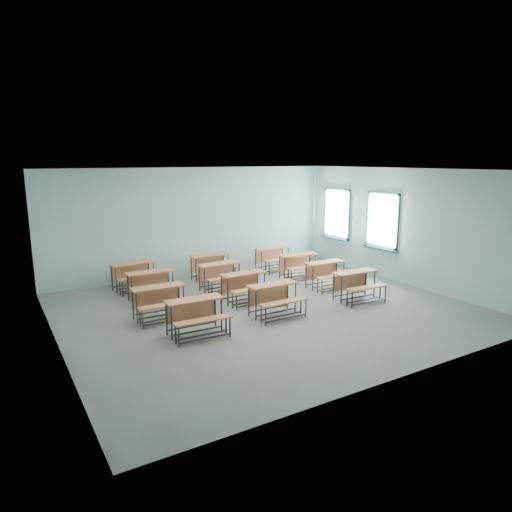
{
  "coord_description": "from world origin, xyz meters",
  "views": [
    {
      "loc": [
        -5.41,
        -8.62,
        3.43
      ],
      "look_at": [
        0.44,
        1.2,
        1.0
      ],
      "focal_mm": 32.0,
      "sensor_mm": 36.0,
      "label": 1
    }
  ],
  "objects_px": {
    "desk_unit_r2c0": "(152,281)",
    "desk_unit_r3c1": "(212,263)",
    "desk_unit_r1c2": "(328,271)",
    "desk_unit_r3c2": "(274,255)",
    "desk_unit_r0c0": "(196,312)",
    "desk_unit_r1c1": "(246,283)",
    "desk_unit_r3c0": "(135,272)",
    "desk_unit_r2c1": "(221,272)",
    "desk_unit_r2c2": "(299,262)",
    "desk_unit_r1c0": "(160,298)",
    "desk_unit_r0c1": "(275,295)",
    "desk_unit_r0c2": "(357,281)"
  },
  "relations": [
    {
      "from": "desk_unit_r1c1",
      "to": "desk_unit_r3c0",
      "type": "relative_size",
      "value": 0.95
    },
    {
      "from": "desk_unit_r1c2",
      "to": "desk_unit_r3c2",
      "type": "height_order",
      "value": "same"
    },
    {
      "from": "desk_unit_r1c1",
      "to": "desk_unit_r0c0",
      "type": "bearing_deg",
      "value": -146.81
    },
    {
      "from": "desk_unit_r2c0",
      "to": "desk_unit_r3c0",
      "type": "distance_m",
      "value": 1.17
    },
    {
      "from": "desk_unit_r2c0",
      "to": "desk_unit_r3c0",
      "type": "relative_size",
      "value": 0.94
    },
    {
      "from": "desk_unit_r1c1",
      "to": "desk_unit_r2c2",
      "type": "distance_m",
      "value": 2.72
    },
    {
      "from": "desk_unit_r3c1",
      "to": "desk_unit_r3c2",
      "type": "distance_m",
      "value": 2.15
    },
    {
      "from": "desk_unit_r2c0",
      "to": "desk_unit_r2c1",
      "type": "distance_m",
      "value": 1.88
    },
    {
      "from": "desk_unit_r2c0",
      "to": "desk_unit_r2c2",
      "type": "xyz_separation_m",
      "value": [
        4.37,
        -0.16,
        0.0
      ]
    },
    {
      "from": "desk_unit_r1c0",
      "to": "desk_unit_r2c2",
      "type": "bearing_deg",
      "value": 15.94
    },
    {
      "from": "desk_unit_r0c2",
      "to": "desk_unit_r3c0",
      "type": "bearing_deg",
      "value": 141.64
    },
    {
      "from": "desk_unit_r0c0",
      "to": "desk_unit_r1c0",
      "type": "distance_m",
      "value": 1.29
    },
    {
      "from": "desk_unit_r2c2",
      "to": "desk_unit_r3c0",
      "type": "bearing_deg",
      "value": 168.2
    },
    {
      "from": "desk_unit_r1c1",
      "to": "desk_unit_r2c2",
      "type": "xyz_separation_m",
      "value": [
        2.46,
        1.15,
        0.0
      ]
    },
    {
      "from": "desk_unit_r1c2",
      "to": "desk_unit_r3c0",
      "type": "bearing_deg",
      "value": 151.8
    },
    {
      "from": "desk_unit_r2c0",
      "to": "desk_unit_r0c1",
      "type": "bearing_deg",
      "value": -52.39
    },
    {
      "from": "desk_unit_r0c2",
      "to": "desk_unit_r1c2",
      "type": "distance_m",
      "value": 1.22
    },
    {
      "from": "desk_unit_r2c1",
      "to": "desk_unit_r3c1",
      "type": "distance_m",
      "value": 1.19
    },
    {
      "from": "desk_unit_r1c0",
      "to": "desk_unit_r2c1",
      "type": "bearing_deg",
      "value": 32.78
    },
    {
      "from": "desk_unit_r0c0",
      "to": "desk_unit_r2c1",
      "type": "xyz_separation_m",
      "value": [
        1.86,
        2.6,
        0.0
      ]
    },
    {
      "from": "desk_unit_r0c2",
      "to": "desk_unit_r1c2",
      "type": "bearing_deg",
      "value": 88.58
    },
    {
      "from": "desk_unit_r3c1",
      "to": "desk_unit_r3c2",
      "type": "height_order",
      "value": "same"
    },
    {
      "from": "desk_unit_r1c1",
      "to": "desk_unit_r3c1",
      "type": "distance_m",
      "value": 2.42
    },
    {
      "from": "desk_unit_r1c2",
      "to": "desk_unit_r3c1",
      "type": "height_order",
      "value": "same"
    },
    {
      "from": "desk_unit_r0c1",
      "to": "desk_unit_r2c0",
      "type": "distance_m",
      "value": 3.2
    },
    {
      "from": "desk_unit_r2c1",
      "to": "desk_unit_r1c0",
      "type": "bearing_deg",
      "value": -150.64
    },
    {
      "from": "desk_unit_r2c0",
      "to": "desk_unit_r3c0",
      "type": "bearing_deg",
      "value": 93.8
    },
    {
      "from": "desk_unit_r2c0",
      "to": "desk_unit_r2c2",
      "type": "relative_size",
      "value": 0.96
    },
    {
      "from": "desk_unit_r2c1",
      "to": "desk_unit_r2c2",
      "type": "bearing_deg",
      "value": -4.7
    },
    {
      "from": "desk_unit_r0c1",
      "to": "desk_unit_r3c2",
      "type": "xyz_separation_m",
      "value": [
        2.31,
        3.58,
        0.0
      ]
    },
    {
      "from": "desk_unit_r1c1",
      "to": "desk_unit_r2c0",
      "type": "xyz_separation_m",
      "value": [
        -1.91,
        1.31,
        0.0
      ]
    },
    {
      "from": "desk_unit_r0c2",
      "to": "desk_unit_r3c0",
      "type": "relative_size",
      "value": 0.95
    },
    {
      "from": "desk_unit_r3c1",
      "to": "desk_unit_r0c2",
      "type": "bearing_deg",
      "value": -60.79
    },
    {
      "from": "desk_unit_r0c0",
      "to": "desk_unit_r2c1",
      "type": "bearing_deg",
      "value": 56.34
    },
    {
      "from": "desk_unit_r1c1",
      "to": "desk_unit_r3c0",
      "type": "xyz_separation_m",
      "value": [
        -2.01,
        2.47,
        0.0
      ]
    },
    {
      "from": "desk_unit_r2c1",
      "to": "desk_unit_r1c2",
      "type": "bearing_deg",
      "value": -29.67
    },
    {
      "from": "desk_unit_r0c0",
      "to": "desk_unit_r2c1",
      "type": "height_order",
      "value": "same"
    },
    {
      "from": "desk_unit_r2c0",
      "to": "desk_unit_r3c1",
      "type": "distance_m",
      "value": 2.41
    },
    {
      "from": "desk_unit_r0c1",
      "to": "desk_unit_r1c1",
      "type": "xyz_separation_m",
      "value": [
        -0.07,
        1.2,
        0.0
      ]
    },
    {
      "from": "desk_unit_r0c0",
      "to": "desk_unit_r3c2",
      "type": "bearing_deg",
      "value": 43.04
    },
    {
      "from": "desk_unit_r0c0",
      "to": "desk_unit_r0c1",
      "type": "distance_m",
      "value": 1.96
    },
    {
      "from": "desk_unit_r1c1",
      "to": "desk_unit_r2c0",
      "type": "relative_size",
      "value": 1.02
    },
    {
      "from": "desk_unit_r0c0",
      "to": "desk_unit_r1c2",
      "type": "relative_size",
      "value": 1.01
    },
    {
      "from": "desk_unit_r1c1",
      "to": "desk_unit_r2c1",
      "type": "distance_m",
      "value": 1.25
    },
    {
      "from": "desk_unit_r2c2",
      "to": "desk_unit_r3c0",
      "type": "xyz_separation_m",
      "value": [
        -4.47,
        1.32,
        0.0
      ]
    },
    {
      "from": "desk_unit_r1c0",
      "to": "desk_unit_r1c1",
      "type": "height_order",
      "value": "same"
    },
    {
      "from": "desk_unit_r0c0",
      "to": "desk_unit_r1c1",
      "type": "height_order",
      "value": "same"
    },
    {
      "from": "desk_unit_r1c0",
      "to": "desk_unit_r3c2",
      "type": "height_order",
      "value": "same"
    },
    {
      "from": "desk_unit_r3c1",
      "to": "desk_unit_r1c1",
      "type": "bearing_deg",
      "value": -97.32
    },
    {
      "from": "desk_unit_r0c0",
      "to": "desk_unit_r1c2",
      "type": "height_order",
      "value": "same"
    }
  ]
}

